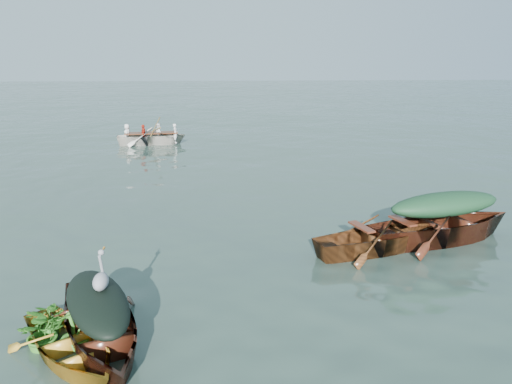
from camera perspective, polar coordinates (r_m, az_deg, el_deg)
ground at (r=10.61m, az=2.35°, el=-7.25°), size 140.00×140.00×0.00m
yellow_dinghy at (r=7.79m, az=-20.37°, el=-17.37°), size 2.76×3.01×0.75m
dark_covered_boat at (r=7.98m, az=-17.28°, el=-16.21°), size 2.90×4.20×1.00m
green_tarp_boat at (r=12.10m, az=20.42°, el=-5.32°), size 5.28×2.89×1.22m
open_wooden_boat at (r=11.17m, az=14.03°, el=-6.51°), size 4.52×2.64×1.00m
rowed_boat at (r=23.90m, az=-11.80°, el=5.33°), size 4.51×1.84×1.05m
dark_tarp_cover at (r=7.64m, az=-17.71°, el=-11.72°), size 1.59×2.31×0.40m
green_tarp_cover at (r=11.83m, az=20.82°, el=-1.37°), size 2.90×1.59×0.52m
thwart_benches at (r=10.99m, az=14.21°, el=-3.99°), size 2.30×1.45×0.04m
heron at (r=7.60m, az=-17.24°, el=-10.69°), size 0.47×0.49×0.92m
dinghy_weeds at (r=7.92m, az=-22.21°, el=-11.34°), size 1.11×1.14×0.60m
rowers at (r=23.76m, az=-11.92°, el=7.47°), size 3.19×1.55×0.76m
oars at (r=23.81m, az=-11.87°, el=6.64°), size 0.91×2.65×0.06m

